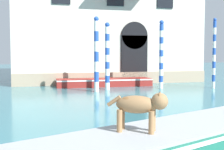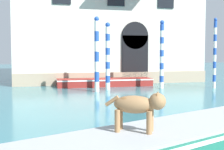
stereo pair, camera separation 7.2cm
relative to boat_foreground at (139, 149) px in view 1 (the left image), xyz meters
name	(u,v)px [view 1 (the left image)]	position (x,y,z in m)	size (l,w,h in m)	color
boat_foreground	(139,149)	(0.00, 0.00, 0.00)	(8.32, 4.72, 0.65)	#1E6651
dog_on_deck	(141,105)	(0.07, 0.10, 0.82)	(1.08, 0.72, 0.79)	#997047
boat_moored_near_palazzo	(104,82)	(2.71, 14.22, -0.08)	(6.23, 1.70, 0.49)	maroon
mooring_pole_0	(107,56)	(2.46, 12.34, 1.65)	(0.28, 0.28, 3.95)	white
mooring_pole_1	(161,54)	(5.76, 12.05, 1.74)	(0.26, 0.26, 4.13)	white
mooring_pole_2	(96,54)	(1.62, 11.48, 1.76)	(0.27, 0.27, 4.17)	white
mooring_pole_3	(214,53)	(8.93, 11.35, 1.81)	(0.20, 0.20, 4.29)	white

